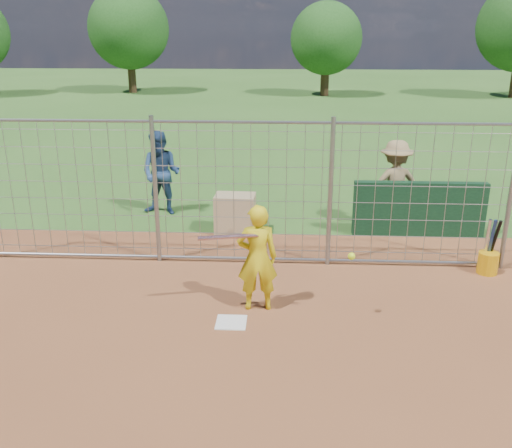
# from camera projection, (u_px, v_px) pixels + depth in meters

# --- Properties ---
(ground) EXTENTS (100.00, 100.00, 0.00)m
(ground) POSITION_uv_depth(u_px,v_px,m) (233.00, 316.00, 8.28)
(ground) COLOR #2D591E
(ground) RESTS_ON ground
(home_plate) EXTENTS (0.43, 0.43, 0.02)m
(home_plate) POSITION_uv_depth(u_px,v_px,m) (231.00, 322.00, 8.09)
(home_plate) COLOR silver
(home_plate) RESTS_ON ground
(dugout_wall) EXTENTS (2.60, 0.20, 1.10)m
(dugout_wall) POSITION_uv_depth(u_px,v_px,m) (419.00, 209.00, 11.32)
(dugout_wall) COLOR #11381E
(dugout_wall) RESTS_ON ground
(batter) EXTENTS (0.63, 0.45, 1.62)m
(batter) POSITION_uv_depth(u_px,v_px,m) (257.00, 258.00, 8.26)
(batter) COLOR yellow
(batter) RESTS_ON ground
(bystander_a) EXTENTS (1.02, 0.86, 1.85)m
(bystander_a) POSITION_uv_depth(u_px,v_px,m) (161.00, 173.00, 12.53)
(bystander_a) COLOR navy
(bystander_a) RESTS_ON ground
(bystander_c) EXTENTS (1.26, 0.83, 1.83)m
(bystander_c) POSITION_uv_depth(u_px,v_px,m) (395.00, 184.00, 11.69)
(bystander_c) COLOR #937A50
(bystander_c) RESTS_ON ground
(equipment_bin) EXTENTS (0.82, 0.58, 0.80)m
(equipment_bin) POSITION_uv_depth(u_px,v_px,m) (235.00, 214.00, 11.51)
(equipment_bin) COLOR tan
(equipment_bin) RESTS_ON ground
(equipment_in_play) EXTENTS (2.19, 0.33, 0.28)m
(equipment_in_play) POSITION_uv_depth(u_px,v_px,m) (258.00, 241.00, 7.94)
(equipment_in_play) COLOR silver
(equipment_in_play) RESTS_ON ground
(bucket_with_bats) EXTENTS (0.34, 0.35, 0.97)m
(bucket_with_bats) POSITION_uv_depth(u_px,v_px,m) (488.00, 260.00, 9.65)
(bucket_with_bats) COLOR orange
(bucket_with_bats) RESTS_ON ground
(backstop_fence) EXTENTS (9.08, 0.08, 2.60)m
(backstop_fence) POSITION_uv_depth(u_px,v_px,m) (242.00, 195.00, 9.75)
(backstop_fence) COLOR gray
(backstop_fence) RESTS_ON ground
(tree_line) EXTENTS (44.66, 6.72, 6.48)m
(tree_line) POSITION_uv_depth(u_px,v_px,m) (329.00, 31.00, 33.43)
(tree_line) COLOR #3F2B19
(tree_line) RESTS_ON ground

